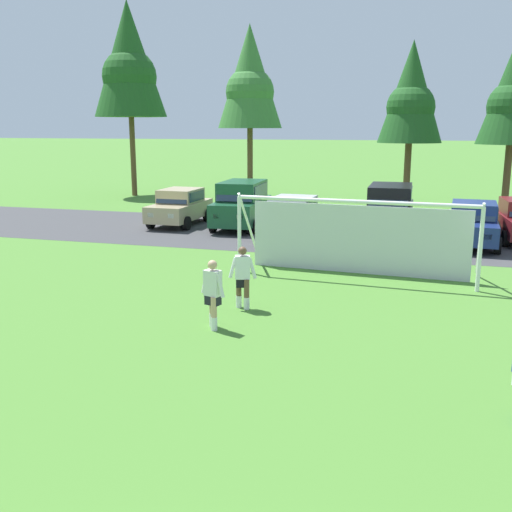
# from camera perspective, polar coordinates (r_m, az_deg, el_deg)

# --- Properties ---
(ground_plane) EXTENTS (400.00, 400.00, 0.00)m
(ground_plane) POSITION_cam_1_polar(r_m,az_deg,el_deg) (17.28, 8.23, -3.23)
(ground_plane) COLOR #477A2D
(parking_lot_strip) EXTENTS (52.00, 8.40, 0.01)m
(parking_lot_strip) POSITION_cam_1_polar(r_m,az_deg,el_deg) (25.52, 10.85, 1.76)
(parking_lot_strip) COLOR #3D3D3F
(parking_lot_strip) RESTS_ON ground
(soccer_goal) EXTENTS (7.53, 2.42, 2.57)m
(soccer_goal) POSITION_cam_1_polar(r_m,az_deg,el_deg) (18.82, 9.71, 2.04)
(soccer_goal) COLOR white
(soccer_goal) RESTS_ON ground
(player_defender_far) EXTENTS (0.70, 0.40, 1.64)m
(player_defender_far) POSITION_cam_1_polar(r_m,az_deg,el_deg) (13.68, -4.20, -3.74)
(player_defender_far) COLOR tan
(player_defender_far) RESTS_ON ground
(player_winger_left) EXTENTS (0.75, 0.35, 1.64)m
(player_winger_left) POSITION_cam_1_polar(r_m,az_deg,el_deg) (15.15, -1.31, -2.11)
(player_winger_left) COLOR brown
(player_winger_left) RESTS_ON ground
(parked_car_slot_far_left) EXTENTS (2.08, 4.22, 1.72)m
(parked_car_slot_far_left) POSITION_cam_1_polar(r_m,az_deg,el_deg) (28.53, -7.39, 4.76)
(parked_car_slot_far_left) COLOR tan
(parked_car_slot_far_left) RESTS_ON ground
(parked_car_slot_left) EXTENTS (2.31, 4.69, 2.16)m
(parked_car_slot_left) POSITION_cam_1_polar(r_m,az_deg,el_deg) (27.42, -1.39, 5.06)
(parked_car_slot_left) COLOR #194C2D
(parked_car_slot_left) RESTS_ON ground
(parked_car_slot_center_left) EXTENTS (2.20, 4.29, 1.72)m
(parked_car_slot_center_left) POSITION_cam_1_polar(r_m,az_deg,el_deg) (25.06, 3.53, 3.79)
(parked_car_slot_center_left) COLOR #B2B2BC
(parked_car_slot_center_left) RESTS_ON ground
(parked_car_slot_center) EXTENTS (2.16, 4.61, 2.16)m
(parked_car_slot_center) POSITION_cam_1_polar(r_m,az_deg,el_deg) (26.32, 12.83, 4.44)
(parked_car_slot_center) COLOR black
(parked_car_slot_center) RESTS_ON ground
(parked_car_slot_center_right) EXTENTS (2.23, 4.30, 1.72)m
(parked_car_slot_center_right) POSITION_cam_1_polar(r_m,az_deg,el_deg) (24.74, 20.29, 2.93)
(parked_car_slot_center_right) COLOR navy
(parked_car_slot_center_right) RESTS_ON ground
(tree_left_edge) EXTENTS (4.76, 4.76, 12.69)m
(tree_left_edge) POSITION_cam_1_polar(r_m,az_deg,el_deg) (41.49, -12.22, 17.83)
(tree_left_edge) COLOR brown
(tree_left_edge) RESTS_ON ground
(tree_mid_left) EXTENTS (4.09, 4.09, 10.90)m
(tree_mid_left) POSITION_cam_1_polar(r_m,az_deg,el_deg) (38.65, -0.60, 16.68)
(tree_mid_left) COLOR brown
(tree_mid_left) RESTS_ON ground
(tree_center_back) EXTENTS (3.41, 3.41, 9.09)m
(tree_center_back) POSITION_cam_1_polar(r_m,az_deg,el_deg) (33.36, 14.82, 14.79)
(tree_center_back) COLOR brown
(tree_center_back) RESTS_ON ground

